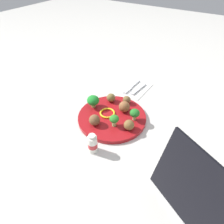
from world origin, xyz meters
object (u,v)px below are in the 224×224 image
Objects in this scene: broccoli_floret_near_rim at (93,101)px; pepper_ring_front_left at (108,113)px; meatball_back_right at (129,125)px; knife at (131,87)px; laptop at (217,208)px; meatball_near_rim at (124,107)px; broccoli_floret_back_right at (135,113)px; yogurt_bottle at (93,144)px; meatball_front_left at (111,98)px; napkin at (135,88)px; plate at (112,117)px; broccoli_floret_front_right at (114,119)px; fork at (137,89)px; meatball_mid_right at (127,100)px; meatball_center at (95,120)px.

broccoli_floret_near_rim reaches higher than pepper_ring_front_left.
meatball_back_right reaches higher than knife.
meatball_near_rim is at bearing -119.73° from laptop.
broccoli_floret_back_right is 0.21m from yogurt_bottle.
laptop is at bearing 60.27° from meatball_near_rim.
meatball_front_left is 0.18m from napkin.
plate is 0.47m from laptop.
laptop is at bearing 71.08° from broccoli_floret_front_right.
pepper_ring_front_left is (-0.03, -0.12, -0.02)m from meatball_back_right.
meatball_back_right reaches higher than meatball_front_left.
meatball_front_left is at bearing -108.45° from meatball_near_rim.
plate reaches higher than napkin.
laptop is (0.00, 0.40, 0.00)m from yogurt_bottle.
laptop is at bearing 48.22° from knife.
broccoli_floret_front_right is at bearing -76.39° from meatball_back_right.
broccoli_floret_front_right is 1.25× the size of meatball_front_left.
fork is at bearing -156.29° from broccoli_floret_back_right.
broccoli_floret_back_right is 0.25m from napkin.
broccoli_floret_back_right reaches higher than meatball_mid_right.
knife reaches higher than napkin.
meatball_back_right is 0.33× the size of fork.
fork is at bearing -178.36° from plate.
broccoli_floret_near_rim reaches higher than knife.
meatball_back_right is at bearing 54.00° from meatball_front_left.
yogurt_bottle is at bearing 17.75° from pepper_ring_front_left.
fork is 0.31× the size of laptop.
pepper_ring_front_left is at bearing -111.79° from laptop.
yogurt_bottle is at bearing 5.66° from fork.
meatball_mid_right is 0.11m from pepper_ring_front_left.
pepper_ring_front_left is (0.02, -0.11, -0.03)m from broccoli_floret_back_right.
knife is at bearing -175.34° from pepper_ring_front_left.
knife is at bearing 174.85° from meatball_front_left.
meatball_near_rim reaches higher than pepper_ring_front_left.
napkin is at bearing 162.79° from broccoli_floret_near_rim.
yogurt_bottle reaches higher than broccoli_floret_back_right.
broccoli_floret_near_rim is 0.45× the size of fork.
pepper_ring_front_left is (0.10, -0.03, -0.01)m from meatball_mid_right.
knife is at bearing -169.61° from yogurt_bottle.
broccoli_floret_near_rim is (-0.01, -0.10, 0.04)m from plate.
broccoli_floret_near_rim is 0.32× the size of napkin.
plate is at bearing 159.06° from meatball_center.
napkin is 2.20× the size of yogurt_bottle.
meatball_near_rim is at bearing -173.43° from broccoli_floret_front_right.
yogurt_bottle is at bearing 36.30° from broccoli_floret_near_rim.
meatball_near_rim is at bearing 19.79° from knife.
plate is at bearing -112.41° from laptop.
broccoli_floret_near_rim is 0.71× the size of yogurt_bottle.
knife is at bearing -149.01° from broccoli_floret_back_right.
broccoli_floret_front_right is at bearing 8.83° from fork.
broccoli_floret_back_right reaches higher than meatball_back_right.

